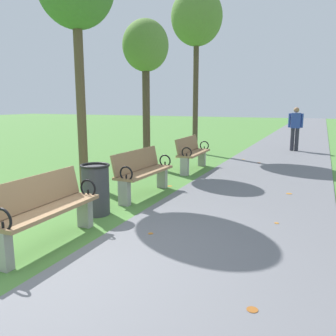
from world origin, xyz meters
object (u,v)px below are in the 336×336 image
at_px(park_bench_1, 45,209).
at_px(park_bench_3, 192,152).
at_px(pedestrian_walking, 295,127).
at_px(tree_3, 197,19).
at_px(trash_bin, 96,189).
at_px(park_bench_2, 143,171).
at_px(tree_2, 146,49).

relative_size(park_bench_1, park_bench_3, 1.00).
distance_m(park_bench_3, pedestrian_walking, 5.57).
relative_size(tree_3, trash_bin, 6.73).
relative_size(park_bench_2, tree_3, 0.29).
height_order(park_bench_1, tree_2, tree_2).
bearing_deg(tree_2, pedestrian_walking, 54.79).
height_order(park_bench_2, tree_3, tree_3).
xyz_separation_m(pedestrian_walking, trash_bin, (-2.41, -9.31, -0.50)).
height_order(park_bench_2, pedestrian_walking, pedestrian_walking).
bearing_deg(park_bench_3, pedestrian_walking, 65.99).
height_order(tree_2, tree_3, tree_3).
xyz_separation_m(park_bench_1, park_bench_2, (0.00, 2.67, 0.00)).
distance_m(tree_3, trash_bin, 8.56).
xyz_separation_m(park_bench_3, pedestrian_walking, (2.26, 5.07, 0.44)).
height_order(tree_2, pedestrian_walking, tree_2).
height_order(tree_3, trash_bin, tree_3).
xyz_separation_m(park_bench_3, trash_bin, (-0.15, -4.24, -0.06)).
xyz_separation_m(park_bench_1, pedestrian_walking, (2.26, 10.61, 0.44)).
bearing_deg(park_bench_3, park_bench_2, -90.00).
relative_size(park_bench_1, tree_2, 0.40).
relative_size(tree_3, pedestrian_walking, 3.49).
bearing_deg(tree_2, tree_3, 84.23).
distance_m(park_bench_2, park_bench_3, 2.87).
bearing_deg(tree_2, park_bench_3, 2.10).
bearing_deg(trash_bin, park_bench_1, -83.56).
distance_m(pedestrian_walking, trash_bin, 9.63).
xyz_separation_m(park_bench_1, trash_bin, (-0.15, 1.30, -0.06)).
relative_size(park_bench_1, pedestrian_walking, 0.99).
bearing_deg(park_bench_2, trash_bin, -96.16).
xyz_separation_m(tree_3, pedestrian_walking, (3.29, 1.91, -3.70)).
distance_m(park_bench_3, tree_3, 5.31).
height_order(park_bench_1, park_bench_2, same).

